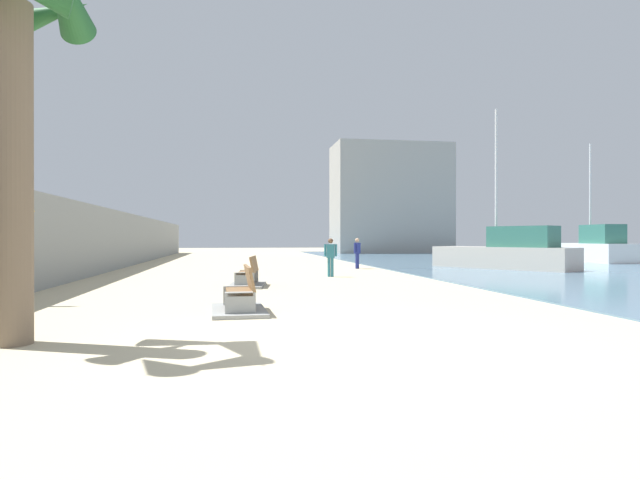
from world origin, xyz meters
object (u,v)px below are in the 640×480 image
(palm_tree, at_px, (11,64))
(person_standing, at_px, (331,255))
(bench_far, at_px, (248,279))
(pedestrian_sign, at_px, (15,235))
(bench_near, at_px, (240,301))
(boat_distant, at_px, (595,248))
(boat_far_left, at_px, (507,253))
(person_walking, at_px, (357,251))

(palm_tree, relative_size, person_standing, 3.90)
(bench_far, height_order, pedestrian_sign, pedestrian_sign)
(pedestrian_sign, bearing_deg, bench_near, -21.90)
(bench_near, distance_m, person_standing, 10.54)
(boat_distant, height_order, boat_far_left, boat_far_left)
(boat_distant, bearing_deg, person_standing, -152.88)
(palm_tree, bearing_deg, person_standing, 60.83)
(palm_tree, xyz_separation_m, person_standing, (7.11, 12.75, -3.22))
(person_standing, distance_m, pedestrian_sign, 11.84)
(boat_far_left, bearing_deg, pedestrian_sign, -148.57)
(person_standing, bearing_deg, bench_far, -132.37)
(bench_near, height_order, boat_far_left, boat_far_left)
(boat_distant, distance_m, boat_far_left, 11.34)
(bench_far, relative_size, person_walking, 1.43)
(bench_near, height_order, pedestrian_sign, pedestrian_sign)
(palm_tree, height_order, bench_far, palm_tree)
(bench_far, xyz_separation_m, person_standing, (3.42, 3.75, 0.66))
(bench_far, relative_size, boat_distant, 0.29)
(bench_near, bearing_deg, palm_tree, -138.95)
(person_standing, relative_size, boat_far_left, 0.19)
(pedestrian_sign, bearing_deg, person_standing, 41.00)
(bench_far, bearing_deg, boat_distant, 31.00)
(person_walking, distance_m, boat_far_left, 7.45)
(pedestrian_sign, bearing_deg, boat_far_left, 31.43)
(bench_near, distance_m, pedestrian_sign, 5.73)
(bench_near, xyz_separation_m, bench_far, (0.34, 6.07, 0.00))
(palm_tree, height_order, person_standing, palm_tree)
(palm_tree, distance_m, person_standing, 14.95)
(bench_far, distance_m, boat_far_left, 14.96)
(bench_far, bearing_deg, person_standing, 47.63)
(bench_near, bearing_deg, person_walking, 68.04)
(bench_far, bearing_deg, bench_near, -93.18)
(boat_far_left, bearing_deg, boat_distant, 33.21)
(person_standing, height_order, boat_distant, boat_distant)
(bench_near, relative_size, person_standing, 1.37)
(palm_tree, distance_m, boat_distant, 34.71)
(boat_distant, bearing_deg, boat_far_left, -146.79)
(boat_distant, relative_size, boat_far_left, 0.95)
(palm_tree, bearing_deg, boat_far_left, 44.30)
(palm_tree, relative_size, person_walking, 3.88)
(boat_distant, relative_size, pedestrian_sign, 2.94)
(person_standing, bearing_deg, boat_distant, 27.12)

